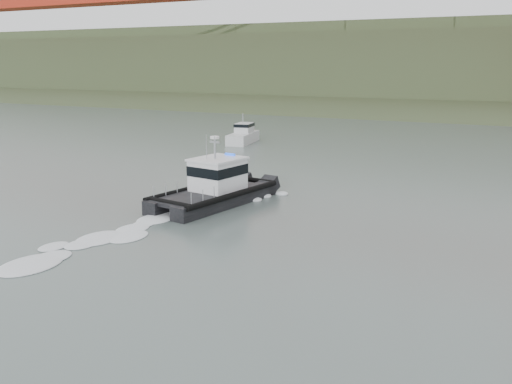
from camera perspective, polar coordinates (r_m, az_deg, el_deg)
ground at (r=26.44m, az=-7.49°, el=-7.59°), size 400.00×400.00×0.00m
headlands at (r=146.48m, az=22.06°, el=11.09°), size 500.00×105.36×27.12m
patrol_boat at (r=37.79m, az=-4.10°, el=0.56°), size 4.90×10.00×4.65m
motorboat at (r=66.71m, az=-1.27°, el=5.70°), size 3.36×6.76×3.55m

